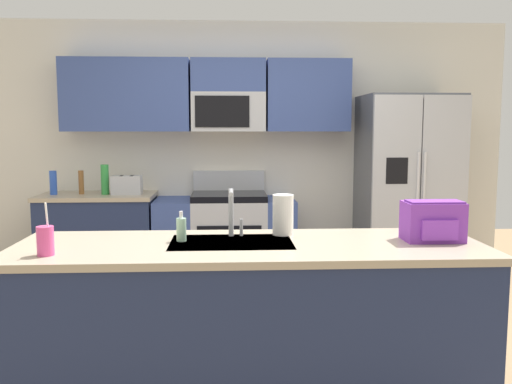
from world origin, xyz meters
The scene contains 15 objects.
ground_plane centered at (0.00, 0.00, 0.00)m, with size 9.00×9.00×0.00m, color #997A56.
kitchen_wall_unit centered at (-0.14, 2.08, 1.47)m, with size 5.20×0.43×2.60m.
back_counter centered at (-1.52, 1.80, 0.45)m, with size 1.10×0.63×0.90m.
range_oven centered at (-0.28, 1.80, 0.44)m, with size 1.36×0.61×1.10m.
refrigerator centered at (1.51, 1.73, 0.93)m, with size 0.90×0.76×1.85m.
island_counter centered at (-0.14, -0.56, 0.45)m, with size 2.58×0.84×0.90m.
toaster centered at (-1.22, 1.75, 0.99)m, with size 0.28×0.16×0.18m.
pepper_mill centered at (-1.66, 1.80, 1.01)m, with size 0.05×0.05×0.23m, color brown.
bottle_blue centered at (-1.92, 1.77, 1.01)m, with size 0.07×0.07×0.23m, color blue.
bottle_green centered at (-1.43, 1.75, 1.04)m, with size 0.07×0.07×0.29m, color green.
sink_faucet centered at (-0.23, -0.36, 1.07)m, with size 0.09×0.21×0.28m.
drink_cup_pink centered at (-1.16, -0.78, 0.97)m, with size 0.08×0.08×0.27m.
soap_dispenser centered at (-0.52, -0.47, 0.97)m, with size 0.06×0.06×0.17m.
paper_towel_roll centered at (0.07, -0.31, 1.02)m, with size 0.12×0.12×0.24m, color white.
backpack centered at (0.89, -0.54, 1.02)m, with size 0.32×0.22×0.23m.
Camera 1 is at (-0.26, -3.49, 1.53)m, focal length 38.20 mm.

